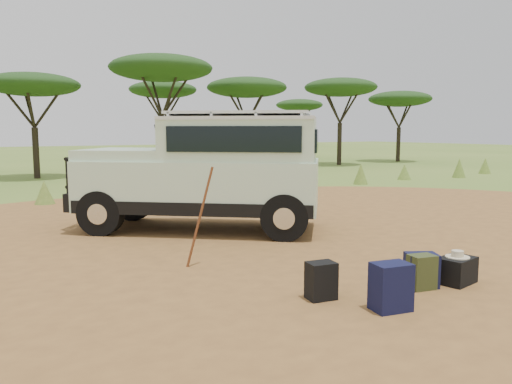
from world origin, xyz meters
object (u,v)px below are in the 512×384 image
hard_case (457,270)px  walking_staff (200,217)px  backpack_black (321,281)px  backpack_olive (422,272)px  safari_vehicle (209,174)px  duffel_navy (421,270)px  backpack_navy (391,287)px

hard_case → walking_staff: bearing=125.0°
backpack_black → hard_case: 2.15m
backpack_olive → hard_case: backpack_olive is taller
walking_staff → hard_case: bearing=-112.9°
safari_vehicle → duffel_navy: 5.40m
backpack_black → backpack_navy: backpack_navy is taller
walking_staff → backpack_olive: 3.44m
walking_staff → backpack_navy: bearing=-137.6°
walking_staff → duffel_navy: walking_staff is taller
backpack_black → duffel_navy: bearing=-2.2°
safari_vehicle → walking_staff: (-1.46, -2.68, -0.44)m
backpack_black → safari_vehicle: bearing=90.2°
safari_vehicle → backpack_black: size_ratio=10.86×
backpack_navy → hard_case: bearing=21.1°
safari_vehicle → hard_case: bearing=-37.3°
backpack_olive → backpack_black: bearing=176.9°
backpack_olive → hard_case: size_ratio=0.89×
backpack_navy → backpack_olive: (0.98, 0.37, -0.05)m
backpack_olive → duffel_navy: backpack_olive is taller
backpack_olive → duffel_navy: (0.09, 0.08, -0.00)m
backpack_navy → backpack_olive: size_ratio=1.23×
walking_staff → backpack_black: (0.67, -2.25, -0.56)m
backpack_navy → duffel_navy: 1.16m
backpack_navy → walking_staff: bearing=121.8°
safari_vehicle → backpack_navy: (-0.32, -5.69, -0.95)m
hard_case → backpack_black: bearing=156.9°
backpack_black → backpack_navy: size_ratio=0.84×
walking_staff → backpack_black: bearing=-141.7°
walking_staff → hard_case: 3.93m
walking_staff → hard_case: size_ratio=3.07×
safari_vehicle → backpack_black: (-0.79, -4.93, -1.00)m
safari_vehicle → backpack_navy: 5.78m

